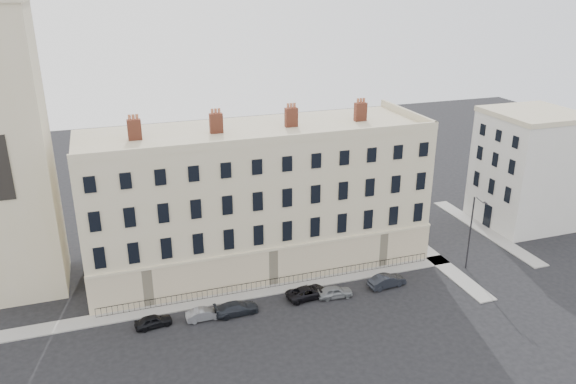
# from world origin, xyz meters

# --- Properties ---
(ground) EXTENTS (160.00, 160.00, 0.00)m
(ground) POSITION_xyz_m (0.00, 0.00, 0.00)
(ground) COLOR black
(ground) RESTS_ON ground
(terrace) EXTENTS (36.22, 12.22, 17.00)m
(terrace) POSITION_xyz_m (-5.97, 11.97, 7.50)
(terrace) COLOR #C6BA93
(terrace) RESTS_ON ground
(adjacent_building) EXTENTS (10.00, 10.00, 14.00)m
(adjacent_building) POSITION_xyz_m (29.00, 11.00, 7.00)
(adjacent_building) COLOR silver
(adjacent_building) RESTS_ON ground
(pavement_terrace) EXTENTS (48.00, 2.00, 0.12)m
(pavement_terrace) POSITION_xyz_m (-10.00, 5.00, 0.06)
(pavement_terrace) COLOR gray
(pavement_terrace) RESTS_ON ground
(pavement_east_return) EXTENTS (2.00, 24.00, 0.12)m
(pavement_east_return) POSITION_xyz_m (13.00, 8.00, 0.06)
(pavement_east_return) COLOR gray
(pavement_east_return) RESTS_ON ground
(pavement_adjacent) EXTENTS (2.00, 20.00, 0.12)m
(pavement_adjacent) POSITION_xyz_m (23.00, 10.00, 0.06)
(pavement_adjacent) COLOR gray
(pavement_adjacent) RESTS_ON ground
(railings) EXTENTS (35.00, 0.04, 0.96)m
(railings) POSITION_xyz_m (-6.00, 5.40, 0.55)
(railings) COLOR black
(railings) RESTS_ON ground
(car_a) EXTENTS (3.49, 1.75, 1.14)m
(car_a) POSITION_xyz_m (-18.53, 2.38, 0.57)
(car_a) COLOR black
(car_a) RESTS_ON ground
(car_b) EXTENTS (3.38, 1.27, 1.10)m
(car_b) POSITION_xyz_m (-13.96, 2.07, 0.55)
(car_b) COLOR slate
(car_b) RESTS_ON ground
(car_c) EXTENTS (4.29, 1.94, 1.22)m
(car_c) POSITION_xyz_m (-10.89, 1.98, 0.61)
(car_c) COLOR black
(car_c) RESTS_ON ground
(car_d) EXTENTS (4.47, 2.46, 1.19)m
(car_d) POSITION_xyz_m (-3.54, 2.50, 0.59)
(car_d) COLOR black
(car_d) RESTS_ON ground
(car_e) EXTENTS (3.64, 1.72, 1.20)m
(car_e) POSITION_xyz_m (-0.93, 1.71, 0.60)
(car_e) COLOR gray
(car_e) RESTS_ON ground
(car_f) EXTENTS (4.13, 1.80, 1.32)m
(car_f) POSITION_xyz_m (4.92, 1.90, 0.66)
(car_f) COLOR black
(car_f) RESTS_ON ground
(streetlamp) EXTENTS (0.52, 1.79, 8.35)m
(streetlamp) POSITION_xyz_m (15.02, 2.52, 4.63)
(streetlamp) COLOR #29282D
(streetlamp) RESTS_ON ground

